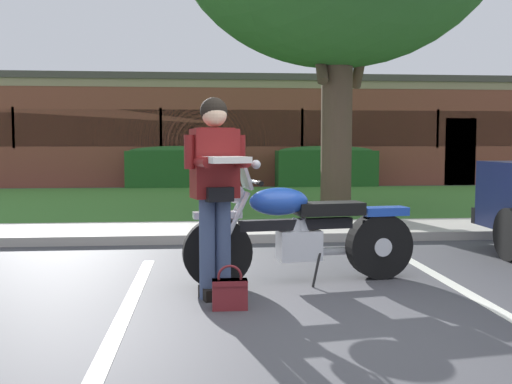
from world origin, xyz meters
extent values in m
plane|color=#424247|center=(0.00, 0.00, 0.00)|extent=(140.00, 140.00, 0.00)
cube|color=#ADA89E|center=(0.00, 3.55, 0.06)|extent=(60.00, 0.20, 0.12)
cube|color=#ADA89E|center=(0.00, 4.40, 0.04)|extent=(60.00, 1.50, 0.08)
cube|color=#3D752D|center=(0.00, 8.87, 0.03)|extent=(60.00, 7.44, 0.06)
cube|color=silver|center=(-1.73, 0.20, 0.00)|extent=(0.13, 4.40, 0.01)
cube|color=silver|center=(1.20, 0.20, 0.00)|extent=(0.13, 4.40, 0.01)
cylinder|color=black|center=(-0.99, 1.14, 0.32)|extent=(0.65, 0.19, 0.64)
cylinder|color=silver|center=(-0.99, 1.14, 0.32)|extent=(0.19, 0.14, 0.18)
cylinder|color=black|center=(0.60, 1.37, 0.32)|extent=(0.66, 0.27, 0.64)
cylinder|color=silver|center=(0.60, 1.37, 0.32)|extent=(0.21, 0.22, 0.18)
cube|color=silver|center=(-0.99, 1.14, 0.67)|extent=(0.46, 0.20, 0.06)
cube|color=blue|center=(0.65, 1.38, 0.66)|extent=(0.46, 0.26, 0.08)
cylinder|color=silver|center=(-0.84, 1.08, 0.60)|extent=(0.31, 0.09, 0.58)
cylinder|color=silver|center=(-0.86, 1.24, 0.60)|extent=(0.31, 0.09, 0.58)
sphere|color=silver|center=(-0.82, 1.17, 0.86)|extent=(0.17, 0.17, 0.17)
cylinder|color=silver|center=(-0.68, 1.19, 0.98)|extent=(0.13, 0.72, 0.03)
cylinder|color=black|center=(-0.63, 0.83, 0.98)|extent=(0.06, 0.11, 0.04)
cylinder|color=black|center=(-0.73, 1.54, 0.98)|extent=(0.06, 0.11, 0.04)
sphere|color=silver|center=(-0.66, 0.89, 1.14)|extent=(0.08, 0.08, 0.08)
sphere|color=silver|center=(-0.74, 1.48, 1.14)|extent=(0.08, 0.08, 0.08)
cube|color=#B2BCC6|center=(-0.76, 1.18, 1.08)|extent=(0.19, 0.38, 0.35)
cube|color=black|center=(-0.24, 1.25, 0.56)|extent=(1.10, 0.26, 0.10)
ellipsoid|color=blue|center=(-0.41, 1.22, 0.78)|extent=(0.60, 0.40, 0.26)
cube|color=black|center=(0.08, 1.30, 0.70)|extent=(0.67, 0.37, 0.12)
cube|color=silver|center=(-0.22, 1.25, 0.36)|extent=(0.43, 0.29, 0.28)
cylinder|color=silver|center=(-0.25, 1.25, 0.52)|extent=(0.19, 0.14, 0.21)
cylinder|color=silver|center=(-0.18, 1.26, 0.52)|extent=(0.19, 0.14, 0.21)
cylinder|color=silver|center=(0.13, 1.44, 0.26)|extent=(0.61, 0.16, 0.08)
cylinder|color=silver|center=(0.33, 1.47, 0.26)|extent=(0.61, 0.16, 0.08)
cylinder|color=black|center=(-0.07, 1.11, 0.15)|extent=(0.11, 0.13, 0.30)
cube|color=black|center=(-0.94, 0.78, 0.05)|extent=(0.18, 0.26, 0.10)
cube|color=black|center=(-1.08, 0.74, 0.05)|extent=(0.18, 0.26, 0.10)
cylinder|color=#3D4C70|center=(-0.95, 0.80, 0.43)|extent=(0.14, 0.14, 0.86)
cylinder|color=#3D4C70|center=(-1.08, 0.76, 0.43)|extent=(0.14, 0.14, 0.86)
cube|color=maroon|center=(-1.02, 0.78, 1.15)|extent=(0.43, 0.32, 0.58)
cube|color=maroon|center=(-1.02, 0.78, 1.42)|extent=(0.35, 0.28, 0.06)
sphere|color=beige|center=(-1.02, 0.78, 1.56)|extent=(0.21, 0.21, 0.21)
sphere|color=black|center=(-1.02, 0.79, 1.59)|extent=(0.23, 0.23, 0.23)
cube|color=black|center=(-0.98, 0.65, 0.90)|extent=(0.24, 0.16, 0.12)
cylinder|color=maroon|center=(-0.82, 0.67, 1.17)|extent=(0.19, 0.35, 0.09)
cylinder|color=maroon|center=(-1.12, 0.58, 1.17)|extent=(0.19, 0.35, 0.09)
cylinder|color=maroon|center=(-0.80, 0.82, 1.25)|extent=(0.10, 0.10, 0.28)
cylinder|color=maroon|center=(-1.22, 0.69, 1.25)|extent=(0.10, 0.10, 0.28)
cube|color=white|center=(-0.93, 0.49, 1.19)|extent=(0.40, 0.40, 0.05)
cube|color=maroon|center=(-0.91, 0.41, 0.12)|extent=(0.28, 0.12, 0.24)
cube|color=maroon|center=(-0.91, 0.41, 0.22)|extent=(0.28, 0.13, 0.04)
torus|color=maroon|center=(-0.91, 0.41, 0.26)|extent=(0.20, 0.02, 0.20)
cylinder|color=brown|center=(1.40, 6.79, 1.53)|extent=(0.58, 0.58, 3.05)
cylinder|color=brown|center=(1.88, 6.79, 3.10)|extent=(0.20, 1.13, 1.44)
cylinder|color=brown|center=(1.06, 6.79, 2.99)|extent=(0.20, 0.85, 1.21)
cube|color=#235623|center=(-1.75, 12.92, 0.55)|extent=(3.15, 0.90, 1.10)
ellipsoid|color=#235623|center=(-1.75, 12.92, 1.10)|extent=(2.99, 0.84, 0.28)
cube|color=#235623|center=(2.50, 12.92, 0.55)|extent=(2.94, 0.90, 1.10)
ellipsoid|color=#235623|center=(2.50, 12.92, 1.10)|extent=(2.80, 0.84, 0.28)
cube|color=brown|center=(1.89, 18.70, 1.61)|extent=(25.08, 10.28, 3.22)
cube|color=#998466|center=(1.89, 13.60, 3.10)|extent=(25.08, 0.10, 0.24)
cube|color=#4C4742|center=(1.89, 18.70, 3.32)|extent=(25.33, 10.38, 0.20)
cube|color=#1E282D|center=(1.89, 13.59, 1.77)|extent=(21.32, 0.06, 1.10)
cube|color=brown|center=(-6.64, 13.58, 1.77)|extent=(0.08, 0.04, 1.20)
cube|color=brown|center=(-2.38, 13.58, 1.77)|extent=(0.08, 0.04, 1.20)
cube|color=brown|center=(1.89, 13.58, 1.77)|extent=(0.08, 0.04, 1.20)
cube|color=brown|center=(6.15, 13.58, 1.77)|extent=(0.08, 0.04, 1.20)
cube|color=#473323|center=(6.90, 13.60, 1.05)|extent=(1.00, 0.08, 2.10)
camera|label=1|loc=(-1.11, -4.17, 1.32)|focal=41.14mm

